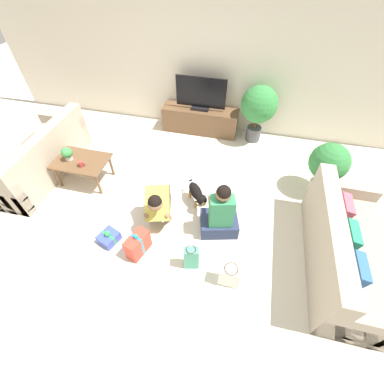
{
  "coord_description": "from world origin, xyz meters",
  "views": [
    {
      "loc": [
        0.94,
        -2.23,
        3.16
      ],
      "look_at": [
        0.36,
        0.18,
        0.45
      ],
      "focal_mm": 24.0,
      "sensor_mm": 36.0,
      "label": 1
    }
  ],
  "objects_px": {
    "coffee_table": "(82,163)",
    "potted_plant_corner_right": "(328,164)",
    "gift_bag_b": "(230,276)",
    "person_kneeling": "(159,203)",
    "gift_bag_a": "(191,258)",
    "sofa_right": "(344,251)",
    "gift_box_b": "(109,237)",
    "sofa_left": "(40,159)",
    "person_sitting": "(220,215)",
    "tv": "(201,96)",
    "tv_console": "(200,120)",
    "mug": "(81,164)",
    "potted_plant_back_right": "(259,107)",
    "dog": "(197,194)",
    "tabletop_plant": "(67,153)",
    "gift_box_a": "(138,244)"
  },
  "relations": [
    {
      "from": "tv_console",
      "to": "gift_box_a",
      "type": "height_order",
      "value": "tv_console"
    },
    {
      "from": "person_kneeling",
      "to": "gift_box_b",
      "type": "relative_size",
      "value": 2.48
    },
    {
      "from": "potted_plant_back_right",
      "to": "gift_box_b",
      "type": "xyz_separation_m",
      "value": [
        -1.77,
        -2.91,
        -0.66
      ]
    },
    {
      "from": "gift_bag_a",
      "to": "tabletop_plant",
      "type": "xyz_separation_m",
      "value": [
        -2.31,
        1.12,
        0.36
      ]
    },
    {
      "from": "tv",
      "to": "mug",
      "type": "height_order",
      "value": "tv"
    },
    {
      "from": "person_kneeling",
      "to": "gift_box_a",
      "type": "bearing_deg",
      "value": -114.71
    },
    {
      "from": "dog",
      "to": "person_sitting",
      "type": "bearing_deg",
      "value": -80.16
    },
    {
      "from": "potted_plant_back_right",
      "to": "dog",
      "type": "relative_size",
      "value": 2.22
    },
    {
      "from": "sofa_left",
      "to": "mug",
      "type": "bearing_deg",
      "value": 81.41
    },
    {
      "from": "gift_box_b",
      "to": "tv",
      "type": "bearing_deg",
      "value": 77.38
    },
    {
      "from": "tv_console",
      "to": "potted_plant_back_right",
      "type": "height_order",
      "value": "potted_plant_back_right"
    },
    {
      "from": "coffee_table",
      "to": "potted_plant_corner_right",
      "type": "bearing_deg",
      "value": 10.0
    },
    {
      "from": "tv",
      "to": "gift_box_a",
      "type": "relative_size",
      "value": 2.47
    },
    {
      "from": "gift_bag_b",
      "to": "gift_bag_a",
      "type": "bearing_deg",
      "value": 167.9
    },
    {
      "from": "sofa_left",
      "to": "person_kneeling",
      "type": "relative_size",
      "value": 2.42
    },
    {
      "from": "gift_box_a",
      "to": "gift_box_b",
      "type": "relative_size",
      "value": 1.2
    },
    {
      "from": "potted_plant_corner_right",
      "to": "person_kneeling",
      "type": "height_order",
      "value": "potted_plant_corner_right"
    },
    {
      "from": "potted_plant_corner_right",
      "to": "gift_bag_b",
      "type": "bearing_deg",
      "value": -121.85
    },
    {
      "from": "person_kneeling",
      "to": "person_sitting",
      "type": "distance_m",
      "value": 0.9
    },
    {
      "from": "sofa_right",
      "to": "gift_box_b",
      "type": "relative_size",
      "value": 5.98
    },
    {
      "from": "gift_box_b",
      "to": "mug",
      "type": "bearing_deg",
      "value": 131.43
    },
    {
      "from": "potted_plant_corner_right",
      "to": "dog",
      "type": "distance_m",
      "value": 2.04
    },
    {
      "from": "gift_bag_b",
      "to": "mug",
      "type": "bearing_deg",
      "value": 155.98
    },
    {
      "from": "potted_plant_corner_right",
      "to": "tabletop_plant",
      "type": "bearing_deg",
      "value": -170.2
    },
    {
      "from": "gift_bag_b",
      "to": "potted_plant_back_right",
      "type": "bearing_deg",
      "value": 89.08
    },
    {
      "from": "tv",
      "to": "gift_box_b",
      "type": "height_order",
      "value": "tv"
    },
    {
      "from": "coffee_table",
      "to": "mug",
      "type": "bearing_deg",
      "value": -51.3
    },
    {
      "from": "tv",
      "to": "potted_plant_back_right",
      "type": "bearing_deg",
      "value": -2.57
    },
    {
      "from": "mug",
      "to": "tv_console",
      "type": "bearing_deg",
      "value": 54.02
    },
    {
      "from": "sofa_left",
      "to": "mug",
      "type": "distance_m",
      "value": 0.97
    },
    {
      "from": "coffee_table",
      "to": "potted_plant_corner_right",
      "type": "distance_m",
      "value": 3.89
    },
    {
      "from": "tv_console",
      "to": "potted_plant_corner_right",
      "type": "distance_m",
      "value": 2.6
    },
    {
      "from": "person_sitting",
      "to": "gift_box_a",
      "type": "relative_size",
      "value": 2.41
    },
    {
      "from": "gift_bag_a",
      "to": "person_sitting",
      "type": "bearing_deg",
      "value": 68.41
    },
    {
      "from": "sofa_right",
      "to": "gift_box_a",
      "type": "bearing_deg",
      "value": 99.76
    },
    {
      "from": "person_kneeling",
      "to": "gift_bag_a",
      "type": "bearing_deg",
      "value": -61.1
    },
    {
      "from": "mug",
      "to": "coffee_table",
      "type": "bearing_deg",
      "value": 128.7
    },
    {
      "from": "tv_console",
      "to": "person_kneeling",
      "type": "distance_m",
      "value": 2.4
    },
    {
      "from": "potted_plant_corner_right",
      "to": "gift_box_b",
      "type": "relative_size",
      "value": 2.78
    },
    {
      "from": "potted_plant_corner_right",
      "to": "gift_bag_a",
      "type": "bearing_deg",
      "value": -133.17
    },
    {
      "from": "tv_console",
      "to": "person_sitting",
      "type": "relative_size",
      "value": 1.61
    },
    {
      "from": "coffee_table",
      "to": "potted_plant_back_right",
      "type": "bearing_deg",
      "value": 34.84
    },
    {
      "from": "person_sitting",
      "to": "dog",
      "type": "height_order",
      "value": "person_sitting"
    },
    {
      "from": "potted_plant_back_right",
      "to": "person_kneeling",
      "type": "relative_size",
      "value": 1.37
    },
    {
      "from": "tv_console",
      "to": "gift_box_a",
      "type": "xyz_separation_m",
      "value": [
        -0.19,
        -3.02,
        -0.09
      ]
    },
    {
      "from": "tv_console",
      "to": "person_kneeling",
      "type": "relative_size",
      "value": 1.88
    },
    {
      "from": "tv_console",
      "to": "dog",
      "type": "distance_m",
      "value": 2.05
    },
    {
      "from": "tv_console",
      "to": "tv",
      "type": "xyz_separation_m",
      "value": [
        0.0,
        -0.0,
        0.53
      ]
    },
    {
      "from": "dog",
      "to": "gift_box_b",
      "type": "xyz_separation_m",
      "value": [
        -1.06,
        -0.95,
        -0.17
      ]
    },
    {
      "from": "tv",
      "to": "person_sitting",
      "type": "relative_size",
      "value": 1.02
    }
  ]
}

